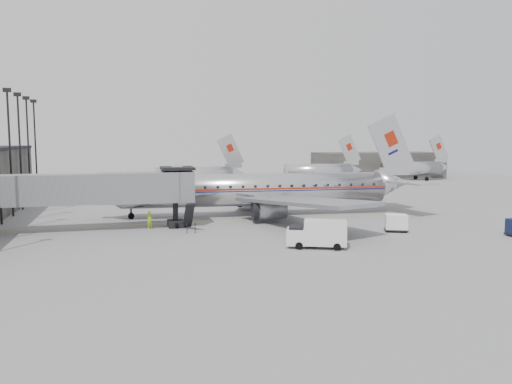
{
  "coord_description": "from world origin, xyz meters",
  "views": [
    {
      "loc": [
        -14.46,
        -49.0,
        9.31
      ],
      "look_at": [
        0.17,
        6.08,
        3.2
      ],
      "focal_mm": 35.0,
      "sensor_mm": 36.0,
      "label": 1
    }
  ],
  "objects_px": {
    "service_van": "(318,233)",
    "ramp_worker": "(150,220)",
    "airliner": "(262,190)",
    "baggage_cart_white": "(396,222)"
  },
  "relations": [
    {
      "from": "service_van",
      "to": "baggage_cart_white",
      "type": "distance_m",
      "value": 11.58
    },
    {
      "from": "airliner",
      "to": "ramp_worker",
      "type": "distance_m",
      "value": 15.13
    },
    {
      "from": "service_van",
      "to": "ramp_worker",
      "type": "bearing_deg",
      "value": 158.88
    },
    {
      "from": "airliner",
      "to": "service_van",
      "type": "bearing_deg",
      "value": -86.8
    },
    {
      "from": "airliner",
      "to": "baggage_cart_white",
      "type": "relative_size",
      "value": 14.81
    },
    {
      "from": "airliner",
      "to": "baggage_cart_white",
      "type": "xyz_separation_m",
      "value": [
        10.13,
        -13.74,
        -2.24
      ]
    },
    {
      "from": "service_van",
      "to": "baggage_cart_white",
      "type": "relative_size",
      "value": 2.02
    },
    {
      "from": "service_van",
      "to": "ramp_worker",
      "type": "distance_m",
      "value": 18.52
    },
    {
      "from": "ramp_worker",
      "to": "service_van",
      "type": "bearing_deg",
      "value": -80.18
    },
    {
      "from": "service_van",
      "to": "baggage_cart_white",
      "type": "xyz_separation_m",
      "value": [
        10.46,
        4.98,
        -0.33
      ]
    }
  ]
}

